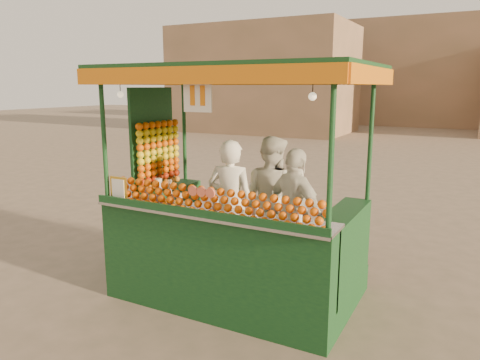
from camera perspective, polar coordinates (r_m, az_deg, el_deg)
The scene contains 7 objects.
ground at distance 6.07m, azimuth 0.18°, elevation -13.96°, with size 90.00×90.00×0.00m, color brown.
building_left at distance 27.40m, azimuth 3.00°, elevation 12.47°, with size 10.00×6.00×6.00m, color #9C7458.
building_center at distance 35.15m, azimuth 20.92°, elevation 12.38°, with size 14.00×7.00×7.00m, color #9C7458.
juice_cart at distance 5.65m, azimuth -1.50°, elevation -5.71°, with size 3.16×2.05×2.87m.
vendor_left at distance 5.77m, azimuth -1.19°, elevation -3.05°, with size 0.66×0.50×1.65m.
vendor_middle at distance 6.15m, azimuth 3.95°, elevation -2.13°, with size 0.93×0.80×1.66m.
vendor_right at distance 5.62m, azimuth 6.91°, elevation -3.96°, with size 1.00×0.74×1.57m.
Camera 1 is at (2.54, -4.85, 2.63)m, focal length 33.95 mm.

